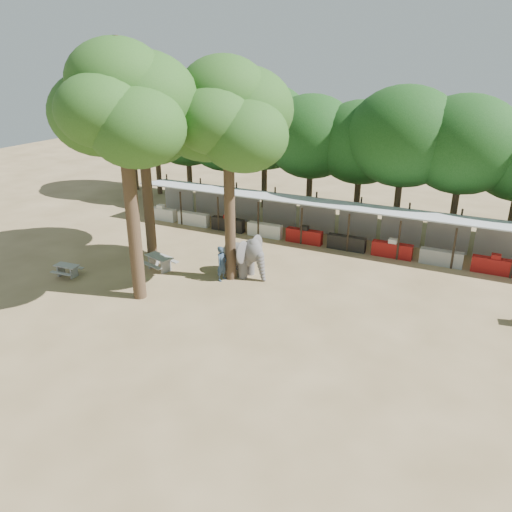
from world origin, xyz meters
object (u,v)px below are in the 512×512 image
at_px(handler, 222,264).
at_px(picnic_table_near, 67,269).
at_px(picnic_table_far, 159,261).
at_px(yard_tree_back, 227,115).
at_px(elephant, 243,256).
at_px(yard_tree_center, 122,105).
at_px(yard_tree_left, 141,115).

height_order(handler, picnic_table_near, handler).
bearing_deg(picnic_table_far, yard_tree_back, 28.35).
bearing_deg(handler, yard_tree_back, -6.15).
bearing_deg(handler, elephant, -23.90).
xyz_separation_m(elephant, handler, (-0.70, -1.13, -0.17)).
height_order(yard_tree_center, yard_tree_back, yard_tree_center).
height_order(handler, picnic_table_far, handler).
bearing_deg(yard_tree_center, elephant, 51.77).
height_order(yard_tree_left, handler, yard_tree_left).
bearing_deg(yard_tree_back, elephant, 42.32).
bearing_deg(elephant, picnic_table_near, -141.44).
distance_m(elephant, handler, 1.34).
bearing_deg(yard_tree_back, yard_tree_left, 170.54).
bearing_deg(picnic_table_far, picnic_table_near, -128.19).
distance_m(yard_tree_back, picnic_table_near, 12.05).
height_order(yard_tree_back, picnic_table_far, yard_tree_back).
height_order(yard_tree_left, picnic_table_near, yard_tree_left).
distance_m(yard_tree_left, handler, 9.44).
bearing_deg(picnic_table_far, yard_tree_left, 150.67).
bearing_deg(elephant, handler, -110.27).
bearing_deg(yard_tree_left, yard_tree_back, -9.46).
distance_m(yard_tree_left, yard_tree_center, 5.92).
height_order(yard_tree_left, yard_tree_center, yard_tree_center).
distance_m(yard_tree_center, yard_tree_back, 5.04).
xyz_separation_m(yard_tree_center, yard_tree_back, (3.00, 4.00, -0.67)).
bearing_deg(picnic_table_far, yard_tree_center, -56.31).
xyz_separation_m(yard_tree_back, picnic_table_near, (-8.01, -3.91, -8.11)).
height_order(yard_tree_back, handler, yard_tree_back).
distance_m(yard_tree_left, picnic_table_far, 8.15).
height_order(yard_tree_back, elephant, yard_tree_back).
distance_m(yard_tree_back, elephant, 7.45).
height_order(yard_tree_center, elephant, yard_tree_center).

